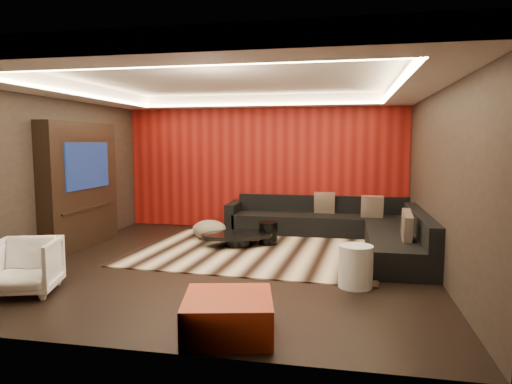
% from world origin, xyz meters
% --- Properties ---
extents(floor, '(6.00, 6.00, 0.02)m').
position_xyz_m(floor, '(0.00, 0.00, -0.01)').
color(floor, black).
rests_on(floor, ground).
extents(ceiling, '(6.00, 6.00, 0.02)m').
position_xyz_m(ceiling, '(0.00, 0.00, 2.81)').
color(ceiling, silver).
rests_on(ceiling, ground).
extents(wall_back, '(6.00, 0.02, 2.80)m').
position_xyz_m(wall_back, '(0.00, 3.01, 1.40)').
color(wall_back, black).
rests_on(wall_back, ground).
extents(wall_left, '(0.02, 6.00, 2.80)m').
position_xyz_m(wall_left, '(-3.01, 0.00, 1.40)').
color(wall_left, black).
rests_on(wall_left, ground).
extents(wall_right, '(0.02, 6.00, 2.80)m').
position_xyz_m(wall_right, '(3.01, 0.00, 1.40)').
color(wall_right, black).
rests_on(wall_right, ground).
extents(red_feature_wall, '(5.98, 0.05, 2.78)m').
position_xyz_m(red_feature_wall, '(0.00, 2.97, 1.40)').
color(red_feature_wall, '#6B0C0A').
rests_on(red_feature_wall, ground).
extents(soffit_back, '(6.00, 0.60, 0.22)m').
position_xyz_m(soffit_back, '(0.00, 2.70, 2.69)').
color(soffit_back, silver).
rests_on(soffit_back, ground).
extents(soffit_front, '(6.00, 0.60, 0.22)m').
position_xyz_m(soffit_front, '(0.00, -2.70, 2.69)').
color(soffit_front, silver).
rests_on(soffit_front, ground).
extents(soffit_left, '(0.60, 4.80, 0.22)m').
position_xyz_m(soffit_left, '(-2.70, 0.00, 2.69)').
color(soffit_left, silver).
rests_on(soffit_left, ground).
extents(soffit_right, '(0.60, 4.80, 0.22)m').
position_xyz_m(soffit_right, '(2.70, 0.00, 2.69)').
color(soffit_right, silver).
rests_on(soffit_right, ground).
extents(cove_back, '(4.80, 0.08, 0.04)m').
position_xyz_m(cove_back, '(0.00, 2.36, 2.60)').
color(cove_back, '#FFD899').
rests_on(cove_back, ground).
extents(cove_front, '(4.80, 0.08, 0.04)m').
position_xyz_m(cove_front, '(0.00, -2.36, 2.60)').
color(cove_front, '#FFD899').
rests_on(cove_front, ground).
extents(cove_left, '(0.08, 4.80, 0.04)m').
position_xyz_m(cove_left, '(-2.36, 0.00, 2.60)').
color(cove_left, '#FFD899').
rests_on(cove_left, ground).
extents(cove_right, '(0.08, 4.80, 0.04)m').
position_xyz_m(cove_right, '(2.36, 0.00, 2.60)').
color(cove_right, '#FFD899').
rests_on(cove_right, ground).
extents(tv_surround, '(0.30, 2.00, 2.20)m').
position_xyz_m(tv_surround, '(-2.85, 0.60, 1.10)').
color(tv_surround, black).
rests_on(tv_surround, ground).
extents(tv_screen, '(0.04, 1.30, 0.80)m').
position_xyz_m(tv_screen, '(-2.69, 0.60, 1.45)').
color(tv_screen, black).
rests_on(tv_screen, ground).
extents(tv_shelf, '(0.04, 1.60, 0.04)m').
position_xyz_m(tv_shelf, '(-2.69, 0.60, 0.70)').
color(tv_shelf, black).
rests_on(tv_shelf, ground).
extents(rug, '(4.18, 3.24, 0.02)m').
position_xyz_m(rug, '(0.26, 0.82, 0.01)').
color(rug, beige).
rests_on(rug, floor).
extents(coffee_table, '(1.76, 1.76, 0.22)m').
position_xyz_m(coffee_table, '(-0.14, 1.16, 0.13)').
color(coffee_table, black).
rests_on(coffee_table, rug).
extents(drum_stool, '(0.35, 0.35, 0.40)m').
position_xyz_m(drum_stool, '(0.37, 1.38, 0.22)').
color(drum_stool, black).
rests_on(drum_stool, rug).
extents(striped_pouf, '(0.70, 0.70, 0.35)m').
position_xyz_m(striped_pouf, '(-0.82, 1.63, 0.20)').
color(striped_pouf, beige).
rests_on(striped_pouf, rug).
extents(white_side_table, '(0.50, 0.50, 0.54)m').
position_xyz_m(white_side_table, '(1.87, -0.78, 0.27)').
color(white_side_table, silver).
rests_on(white_side_table, floor).
extents(orange_ottoman, '(1.00, 1.00, 0.38)m').
position_xyz_m(orange_ottoman, '(0.64, -2.50, 0.19)').
color(orange_ottoman, '#9E3914').
rests_on(orange_ottoman, floor).
extents(armchair, '(0.91, 0.93, 0.68)m').
position_xyz_m(armchair, '(-2.10, -1.82, 0.34)').
color(armchair, white).
rests_on(armchair, floor).
extents(sectional_sofa, '(3.65, 3.50, 0.75)m').
position_xyz_m(sectional_sofa, '(1.73, 1.86, 0.26)').
color(sectional_sofa, black).
rests_on(sectional_sofa, floor).
extents(throw_pillows, '(1.59, 2.77, 0.50)m').
position_xyz_m(throw_pillows, '(2.06, 1.80, 0.62)').
color(throw_pillows, tan).
rests_on(throw_pillows, sectional_sofa).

